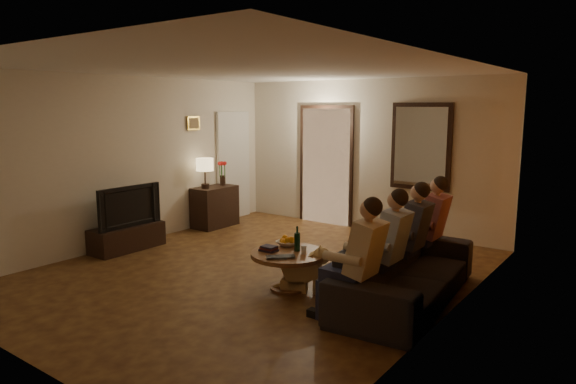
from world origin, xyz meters
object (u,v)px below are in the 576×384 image
Objects in this scene: coffee_table at (289,271)px; laptop at (281,258)px; sofa at (406,270)px; wine_bottle at (297,238)px; dresser at (215,207)px; bowl at (287,243)px; table_lamp at (205,173)px; person_d at (429,231)px; dog at (303,268)px; tv_stand at (127,238)px; tv at (126,206)px; person_c at (409,241)px; person_b at (387,253)px; person_a at (360,267)px.

coffee_table is 0.38m from laptop.
wine_bottle is (-1.21, -0.38, 0.25)m from sofa.
dresser reaches higher than bowl.
table_lamp is at bearing -90.00° from dresser.
sofa is 1.30m from wine_bottle.
dog is (-0.99, -1.35, -0.32)m from person_d.
tv reaches higher than tv_stand.
coffee_table is at bearing 105.82° from sofa.
table_lamp reaches higher than wine_bottle.
person_c is 0.60m from person_d.
person_c is 1.28m from dog.
person_b is at bearing -1.67° from bowl.
tv_stand is 0.46× the size of sofa.
person_a is 1.34× the size of coffee_table.
person_d is (0.00, 1.20, 0.00)m from person_b.
sofa is 2.68× the size of coffee_table.
laptop is (3.07, -0.21, 0.28)m from tv_stand.
person_b is 0.60m from person_c.
person_b is at bearing -18.82° from table_lamp.
tv reaches higher than coffee_table.
sofa is at bearing 20.87° from coffee_table.
wine_bottle is at bearing -175.84° from person_b.
sofa reaches higher than bowl.
bowl is at bearing -84.03° from tv.
table_lamp is at bearing 151.85° from coffee_table.
dresser is 3.48m from coffee_table.
person_c is 1.51m from laptop.
person_d is (0.00, 0.60, 0.00)m from person_c.
tv is at bearing 92.40° from sofa.
laptop is at bearing -127.67° from dog.
person_b reaches higher than coffee_table.
sofa is 0.94m from person_a.
sofa is at bearing -71.57° from person_c.
dresser is at bearing 174.09° from person_d.
person_a is at bearing -49.08° from dog.
person_b is (4.13, -1.41, -0.39)m from table_lamp.
bowl is at bearing -26.14° from table_lamp.
table_lamp is 4.23m from person_c.
bowl reaches higher than coffee_table.
dog is at bearing 31.75° from laptop.
coffee_table is at bearing 167.27° from dog.
table_lamp reaches higher than tv_stand.
person_c is (0.00, 0.60, 0.00)m from person_b.
tv_stand is 2.82m from bowl.
person_b is 1.11m from wine_bottle.
laptop is at bearing -122.58° from person_d.
table_lamp reaches higher than person_d.
tv is 3.00m from coffee_table.
dresser reaches higher than laptop.
person_c is at bearing 13.39° from sofa.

